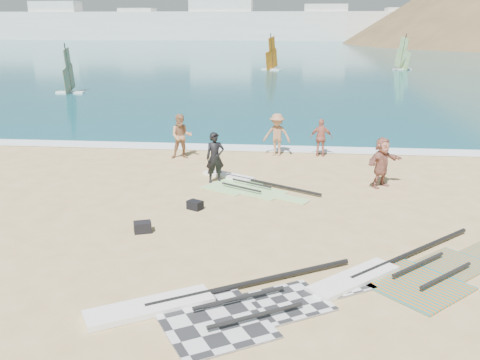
# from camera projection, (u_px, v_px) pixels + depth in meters

# --- Properties ---
(ground) EXTENTS (300.00, 300.00, 0.00)m
(ground) POSITION_uv_depth(u_px,v_px,m) (208.00, 268.00, 12.61)
(ground) COLOR tan
(ground) RESTS_ON ground
(sea) EXTENTS (300.00, 240.00, 0.06)m
(sea) POSITION_uv_depth(u_px,v_px,m) (289.00, 43.00, 138.41)
(sea) COLOR #0B4553
(sea) RESTS_ON ground
(surf_line) EXTENTS (300.00, 1.20, 0.04)m
(surf_line) POSITION_uv_depth(u_px,v_px,m) (251.00, 149.00, 24.33)
(surf_line) COLOR white
(surf_line) RESTS_ON ground
(far_town) EXTENTS (160.00, 8.00, 12.00)m
(far_town) POSITION_uv_depth(u_px,v_px,m) (236.00, 24.00, 155.80)
(far_town) COLOR white
(far_town) RESTS_ON ground
(rig_grey) EXTENTS (6.00, 4.30, 0.20)m
(rig_grey) POSITION_uv_depth(u_px,v_px,m) (216.00, 306.00, 10.86)
(rig_grey) COLOR #28282B
(rig_grey) RESTS_ON ground
(rig_green) EXTENTS (4.37, 3.61, 0.19)m
(rig_green) POSITION_uv_depth(u_px,v_px,m) (243.00, 184.00, 18.98)
(rig_green) COLOR #5FD321
(rig_green) RESTS_ON ground
(rig_orange) EXTENTS (5.17, 4.60, 0.20)m
(rig_orange) POSITION_uv_depth(u_px,v_px,m) (403.00, 273.00, 12.28)
(rig_orange) COLOR orange
(rig_orange) RESTS_ON ground
(gear_bag_near) EXTENTS (0.56, 0.48, 0.30)m
(gear_bag_near) POSITION_uv_depth(u_px,v_px,m) (143.00, 227.00, 14.73)
(gear_bag_near) COLOR black
(gear_bag_near) RESTS_ON ground
(gear_bag_far) EXTENTS (0.55, 0.50, 0.27)m
(gear_bag_far) POSITION_uv_depth(u_px,v_px,m) (195.00, 205.00, 16.53)
(gear_bag_far) COLOR black
(gear_bag_far) RESTS_ON ground
(person_wetsuit) EXTENTS (0.78, 0.65, 1.83)m
(person_wetsuit) POSITION_uv_depth(u_px,v_px,m) (215.00, 158.00, 19.05)
(person_wetsuit) COLOR black
(person_wetsuit) RESTS_ON ground
(beachgoer_left) EXTENTS (1.03, 0.87, 1.88)m
(beachgoer_left) POSITION_uv_depth(u_px,v_px,m) (181.00, 136.00, 22.43)
(beachgoer_left) COLOR #A87652
(beachgoer_left) RESTS_ON ground
(beachgoer_mid) EXTENTS (1.28, 0.86, 1.83)m
(beachgoer_mid) POSITION_uv_depth(u_px,v_px,m) (277.00, 135.00, 22.93)
(beachgoer_mid) COLOR #9C6C4E
(beachgoer_mid) RESTS_ON ground
(beachgoer_back) EXTENTS (0.97, 0.44, 1.63)m
(beachgoer_back) POSITION_uv_depth(u_px,v_px,m) (321.00, 138.00, 22.78)
(beachgoer_back) COLOR #B66655
(beachgoer_back) RESTS_ON ground
(beachgoer_right) EXTENTS (1.58, 1.48, 1.78)m
(beachgoer_right) POSITION_uv_depth(u_px,v_px,m) (382.00, 162.00, 18.56)
(beachgoer_right) COLOR #9E5F50
(beachgoer_right) RESTS_ON ground
(windsurfer_left) EXTENTS (2.21, 2.66, 3.97)m
(windsurfer_left) POSITION_uv_depth(u_px,v_px,m) (69.00, 78.00, 42.43)
(windsurfer_left) COLOR white
(windsurfer_left) RESTS_ON ground
(windsurfer_centre) EXTENTS (2.38, 2.57, 4.25)m
(windsurfer_centre) POSITION_uv_depth(u_px,v_px,m) (272.00, 59.00, 62.24)
(windsurfer_centre) COLOR white
(windsurfer_centre) RESTS_ON ground
(windsurfer_right) EXTENTS (2.35, 2.54, 4.20)m
(windsurfer_right) POSITION_uv_depth(u_px,v_px,m) (402.00, 59.00, 62.64)
(windsurfer_right) COLOR white
(windsurfer_right) RESTS_ON ground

